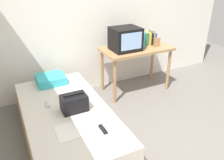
% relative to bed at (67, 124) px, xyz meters
% --- Properties ---
extents(ground_plane, '(8.00, 8.00, 0.00)m').
position_rel_bed_xyz_m(ground_plane, '(0.94, -0.78, -0.21)').
color(ground_plane, slate).
extents(wall_back, '(5.20, 0.10, 2.60)m').
position_rel_bed_xyz_m(wall_back, '(0.94, 1.22, 1.09)').
color(wall_back, silver).
rests_on(wall_back, ground).
extents(bed, '(1.00, 2.00, 0.43)m').
position_rel_bed_xyz_m(bed, '(0.00, 0.00, 0.00)').
color(bed, '#9E754C').
rests_on(bed, ground).
extents(desk, '(1.16, 0.60, 0.78)m').
position_rel_bed_xyz_m(desk, '(1.44, 0.75, 0.46)').
color(desk, '#9E754C').
rests_on(desk, ground).
extents(tv, '(0.44, 0.39, 0.36)m').
position_rel_bed_xyz_m(tv, '(1.22, 0.74, 0.74)').
color(tv, black).
rests_on(tv, desk).
extents(water_bottle, '(0.08, 0.08, 0.25)m').
position_rel_bed_xyz_m(water_bottle, '(1.52, 0.70, 0.69)').
color(water_bottle, '#3399DB').
rests_on(water_bottle, desk).
extents(book_row, '(0.23, 0.17, 0.25)m').
position_rel_bed_xyz_m(book_row, '(1.72, 0.82, 0.67)').
color(book_row, '#337F47').
rests_on(book_row, desk).
extents(picture_frame, '(0.11, 0.02, 0.15)m').
position_rel_bed_xyz_m(picture_frame, '(1.77, 0.65, 0.64)').
color(picture_frame, '#9E754C').
rests_on(picture_frame, desk).
extents(pillow, '(0.40, 0.35, 0.12)m').
position_rel_bed_xyz_m(pillow, '(0.01, 0.78, 0.28)').
color(pillow, '#33A8B7').
rests_on(pillow, bed).
extents(handbag, '(0.30, 0.20, 0.22)m').
position_rel_bed_xyz_m(handbag, '(0.09, -0.07, 0.32)').
color(handbag, black).
rests_on(handbag, bed).
extents(magazine, '(0.21, 0.29, 0.01)m').
position_rel_bed_xyz_m(magazine, '(-0.12, -0.43, 0.22)').
color(magazine, white).
rests_on(magazine, bed).
extents(remote_dark, '(0.04, 0.16, 0.02)m').
position_rel_bed_xyz_m(remote_dark, '(0.24, -0.56, 0.23)').
color(remote_dark, black).
rests_on(remote_dark, bed).
extents(remote_silver, '(0.04, 0.14, 0.02)m').
position_rel_bed_xyz_m(remote_silver, '(-0.17, 0.19, 0.23)').
color(remote_silver, '#B7B7BC').
rests_on(remote_silver, bed).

